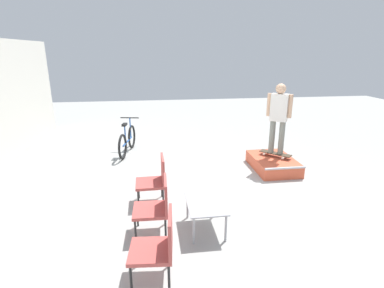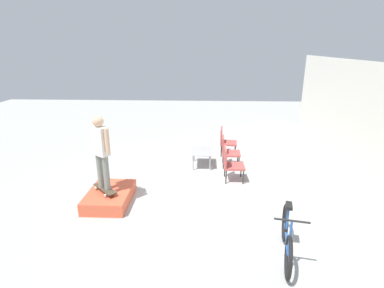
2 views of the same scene
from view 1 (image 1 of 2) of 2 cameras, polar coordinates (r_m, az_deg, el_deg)
The scene contains 9 objects.
ground_plane at distance 6.06m, azimuth 7.17°, elevation -9.36°, with size 24.00×24.00×0.00m, color #A8A8A3.
skate_ramp_box at distance 7.40m, azimuth 15.16°, elevation -3.59°, with size 1.35×0.92×0.31m.
skateboard_on_ramp at distance 7.42m, azimuth 15.58°, elevation -1.75°, with size 0.68×0.67×0.07m.
person_skater at distance 7.17m, azimuth 16.20°, elevation 5.60°, with size 0.38×0.48×1.64m.
coffee_table at distance 4.76m, azimuth 2.59°, elevation -11.73°, with size 0.83×0.58×0.46m.
patio_chair_left at distance 3.81m, azimuth -6.41°, elevation -18.45°, with size 0.56×0.56×0.89m.
patio_chair_center at distance 4.65m, azimuth -6.79°, elevation -11.38°, with size 0.54×0.54×0.89m.
patio_chair_right at distance 5.53m, azimuth -7.04°, elevation -6.51°, with size 0.53×0.53×0.89m.
bicycle at distance 8.38m, azimuth -12.20°, elevation 0.64°, with size 1.61×0.52×0.93m.
Camera 1 is at (-5.22, 1.48, 2.71)m, focal length 28.00 mm.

